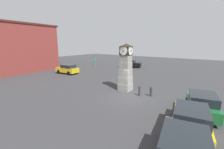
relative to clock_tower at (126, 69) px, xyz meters
name	(u,v)px	position (x,y,z in m)	size (l,w,h in m)	color
ground_plane	(130,97)	(-1.59, -1.43, -2.40)	(85.71, 85.71, 0.00)	#38383A
clock_tower	(126,69)	(0.00, 0.00, 0.00)	(1.45, 1.42, 5.11)	gray
bollard_near_tower	(139,91)	(-0.71, -2.02, -1.88)	(0.21, 0.21, 1.02)	#333338
bollard_mid_row	(151,91)	(-0.18, -3.02, -1.89)	(0.25, 0.25, 1.01)	#333338
car_navy_sedan	(184,149)	(-7.68, -7.26, -1.58)	(4.71, 2.66, 1.61)	silver
car_near_tower	(191,119)	(-4.70, -7.10, -1.59)	(4.69, 2.55, 1.59)	gold
car_by_building	(202,103)	(-1.71, -7.42, -1.58)	(4.42, 2.60, 1.62)	#19602D
car_silver_hatch	(68,69)	(2.33, 12.72, -1.60)	(2.08, 4.04, 1.58)	gold
car_end_of_row	(131,63)	(14.62, 7.13, -1.58)	(2.91, 4.54, 1.61)	black
pedestrian_near_bench	(95,62)	(11.93, 14.99, -1.52)	(0.43, 0.29, 1.55)	#338C4C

